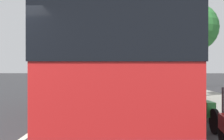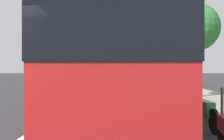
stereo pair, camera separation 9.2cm
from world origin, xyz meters
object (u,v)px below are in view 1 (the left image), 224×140
object	(u,v)px
roadside_tree_mid_block	(194,28)
car_side_street	(123,78)
roadside_tree_far_block	(155,45)
utility_pole	(177,47)
car_ahead_same_lane	(82,77)
motorcycle_mid_row	(204,110)
coach_bus	(112,65)

from	to	relation	value
roadside_tree_mid_block	car_side_street	bearing A→B (deg)	17.97
roadside_tree_far_block	utility_pole	size ratio (longest dim) A/B	0.94
car_ahead_same_lane	roadside_tree_mid_block	size ratio (longest dim) A/B	0.91
car_side_street	roadside_tree_far_block	size ratio (longest dim) A/B	0.61
motorcycle_mid_row	utility_pole	xyz separation A→B (m)	(15.60, -2.39, 3.03)
car_side_street	roadside_tree_mid_block	world-z (taller)	roadside_tree_mid_block
utility_pole	car_side_street	bearing A→B (deg)	51.69
car_side_street	utility_pole	size ratio (longest dim) A/B	0.57
motorcycle_mid_row	car_side_street	distance (m)	19.23
car_side_street	utility_pole	world-z (taller)	utility_pole
roadside_tree_mid_block	roadside_tree_far_block	xyz separation A→B (m)	(18.35, -0.13, 0.71)
car_side_street	car_ahead_same_lane	size ratio (longest dim) A/B	0.84
car_side_street	motorcycle_mid_row	bearing A→B (deg)	-176.00
car_side_street	roadside_tree_mid_block	distance (m)	12.65
coach_bus	utility_pole	size ratio (longest dim) A/B	1.78
roadside_tree_mid_block	utility_pole	size ratio (longest dim) A/B	0.75
car_ahead_same_lane	roadside_tree_far_block	bearing A→B (deg)	96.66
motorcycle_mid_row	roadside_tree_mid_block	xyz separation A→B (m)	(7.46, -1.71, 3.40)
roadside_tree_mid_block	utility_pole	xyz separation A→B (m)	(8.14, -0.68, -0.38)
roadside_tree_far_block	car_ahead_same_lane	bearing A→B (deg)	92.99
coach_bus	roadside_tree_mid_block	size ratio (longest dim) A/B	2.38
utility_pole	car_ahead_same_lane	bearing A→B (deg)	43.62
roadside_tree_mid_block	roadside_tree_far_block	bearing A→B (deg)	-0.42
roadside_tree_far_block	utility_pole	bearing A→B (deg)	-176.96
roadside_tree_far_block	utility_pole	world-z (taller)	utility_pole
coach_bus	motorcycle_mid_row	bearing A→B (deg)	-128.24
coach_bus	car_side_street	size ratio (longest dim) A/B	3.10
car_side_street	utility_pole	distance (m)	6.32
car_ahead_same_lane	motorcycle_mid_row	bearing A→B (deg)	18.91
coach_bus	car_ahead_same_lane	size ratio (longest dim) A/B	2.61
roadside_tree_mid_block	roadside_tree_far_block	distance (m)	18.36
motorcycle_mid_row	car_ahead_same_lane	world-z (taller)	car_ahead_same_lane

